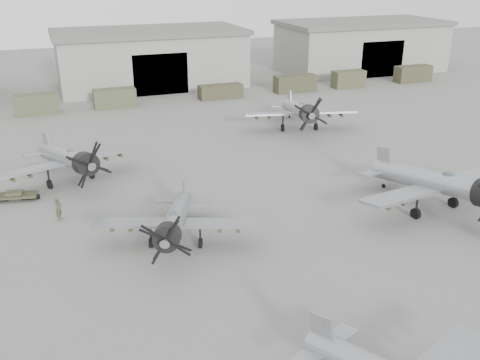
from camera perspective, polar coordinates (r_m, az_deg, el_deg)
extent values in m
plane|color=slate|center=(32.94, 13.52, -12.10)|extent=(220.00, 220.00, 0.00)
cube|color=gray|center=(86.85, -9.49, 12.50)|extent=(28.00, 14.00, 8.00)
cube|color=#5C5C58|center=(86.24, -9.68, 15.35)|extent=(29.00, 14.80, 0.70)
cube|color=black|center=(80.46, -8.47, 11.08)|extent=(8.12, 0.40, 6.00)
cube|color=gray|center=(101.09, 12.73, 13.61)|extent=(28.00, 14.00, 8.00)
cube|color=#5C5C58|center=(100.57, 12.95, 16.06)|extent=(29.00, 14.80, 0.70)
cube|color=black|center=(95.66, 14.89, 12.35)|extent=(8.12, 0.40, 6.00)
cube|color=#434930|center=(74.10, -20.86, 7.57)|extent=(5.34, 2.20, 2.60)
cube|color=#434A30|center=(74.61, -13.22, 8.50)|extent=(5.55, 2.20, 2.52)
cube|color=#3A3A26|center=(77.86, -2.09, 9.41)|extent=(6.30, 2.20, 1.96)
cube|color=#393B26|center=(82.18, 5.90, 10.19)|extent=(6.39, 2.20, 2.51)
cube|color=#42442D|center=(86.56, 11.49, 10.51)|extent=(5.09, 2.20, 2.59)
cube|color=#3B3B26|center=(93.39, 17.96, 10.73)|extent=(6.09, 2.20, 2.61)
cube|color=gray|center=(26.36, 8.67, -15.64)|extent=(0.69, 1.45, 1.83)
cylinder|color=gray|center=(37.16, -6.83, -3.90)|extent=(4.65, 9.30, 2.79)
cylinder|color=black|center=(33.17, -7.78, -6.06)|extent=(2.09, 1.93, 1.85)
cube|color=gray|center=(36.79, -6.92, -4.59)|extent=(11.11, 5.85, 0.50)
cube|color=gray|center=(40.88, -6.11, -1.14)|extent=(0.63, 1.42, 1.78)
ellipsoid|color=#3F4C54|center=(35.54, -7.17, -3.75)|extent=(0.88, 1.19, 0.50)
cylinder|color=black|center=(37.56, -9.43, -6.61)|extent=(0.49, 0.76, 0.71)
cylinder|color=black|center=(37.11, -4.24, -6.72)|extent=(0.49, 0.76, 0.71)
cylinder|color=black|center=(41.46, -6.04, -3.79)|extent=(0.20, 0.30, 0.29)
cylinder|color=#979AA0|center=(44.32, 19.58, -0.04)|extent=(3.39, 11.70, 3.41)
cube|color=#979AA0|center=(44.03, 20.15, -0.66)|extent=(13.86, 4.47, 0.61)
cube|color=#979AA0|center=(47.52, 15.08, 2.20)|extent=(0.41, 1.82, 2.18)
ellipsoid|color=#3F4C54|center=(42.94, 21.44, 0.41)|extent=(0.85, 1.40, 0.61)
cylinder|color=black|center=(43.12, 18.22, -3.43)|extent=(0.44, 0.91, 0.87)
cylinder|color=black|center=(46.08, 21.79, -2.26)|extent=(0.44, 0.91, 0.87)
cylinder|color=black|center=(48.15, 15.06, -0.62)|extent=(0.18, 0.37, 0.35)
cylinder|color=gray|center=(49.81, -18.15, 2.35)|extent=(4.72, 10.69, 3.16)
cylinder|color=black|center=(45.34, -16.10, 1.67)|extent=(2.32, 2.11, 2.11)
cube|color=gray|center=(49.36, -17.86, 1.88)|extent=(12.74, 5.99, 0.57)
cube|color=gray|center=(54.07, -19.99, 3.82)|extent=(0.63, 1.64, 2.02)
ellipsoid|color=#3F4C54|center=(48.07, -17.59, 2.87)|extent=(0.95, 1.34, 0.57)
cylinder|color=black|center=(49.18, -19.63, -0.45)|extent=(0.52, 0.86, 0.81)
cylinder|color=black|center=(50.36, -15.54, 0.58)|extent=(0.52, 0.86, 0.81)
cylinder|color=black|center=(54.50, -19.58, 1.52)|extent=(0.21, 0.35, 0.32)
cylinder|color=#999CA2|center=(63.23, 6.25, 7.51)|extent=(4.01, 11.15, 3.26)
cylinder|color=black|center=(58.43, 7.39, 7.01)|extent=(2.30, 2.05, 2.17)
cube|color=#999CA2|center=(62.71, 6.37, 7.12)|extent=(13.25, 5.17, 0.59)
cube|color=#999CA2|center=(67.83, 5.30, 8.69)|extent=(0.51, 1.72, 2.09)
ellipsoid|color=#3F4C54|center=(61.42, 6.64, 7.96)|extent=(0.89, 1.36, 0.59)
cylinder|color=black|center=(62.54, 4.57, 5.56)|extent=(0.47, 0.88, 0.84)
cylinder|color=black|center=(63.46, 8.10, 5.65)|extent=(0.47, 0.88, 0.84)
cylinder|color=black|center=(68.11, 5.29, 6.74)|extent=(0.20, 0.35, 0.33)
cube|color=#393A26|center=(47.72, -22.93, -1.54)|extent=(3.80, 2.00, 0.17)
cylinder|color=black|center=(47.81, -22.89, -1.80)|extent=(1.48, 0.69, 0.42)
cylinder|color=#393A26|center=(47.65, -22.97, -1.33)|extent=(1.37, 0.56, 0.30)
imported|color=#3F412A|center=(42.81, -18.77, -2.90)|extent=(0.66, 0.78, 1.83)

